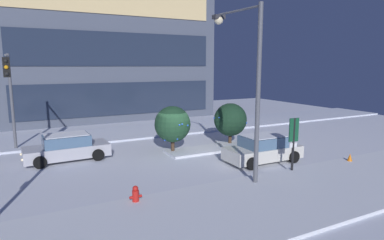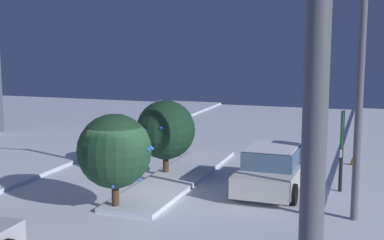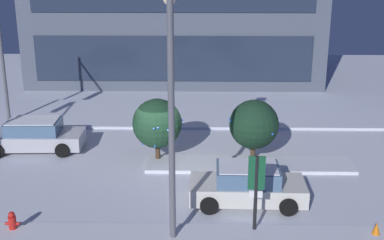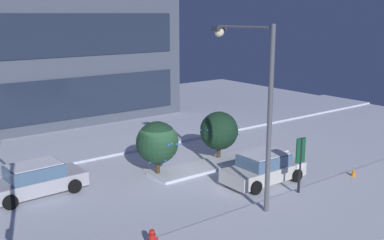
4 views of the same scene
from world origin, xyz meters
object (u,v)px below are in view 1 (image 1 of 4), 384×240
at_px(car_near, 263,149).
at_px(street_lamp_arched, 245,69).
at_px(traffic_light_corner_far_left, 9,85).
at_px(fire_hydrant, 136,196).
at_px(decorated_tree_median, 230,120).
at_px(construction_cone, 350,158).
at_px(car_far, 67,148).
at_px(parking_info_sign, 293,138).
at_px(decorated_tree_left_of_median, 173,124).

height_order(car_near, street_lamp_arched, street_lamp_arched).
xyz_separation_m(car_near, street_lamp_arched, (-2.68, -1.82, 4.39)).
bearing_deg(traffic_light_corner_far_left, fire_hydrant, 23.10).
relative_size(traffic_light_corner_far_left, decorated_tree_median, 2.12).
bearing_deg(traffic_light_corner_far_left, construction_cone, 58.59).
distance_m(street_lamp_arched, fire_hydrant, 7.13).
xyz_separation_m(car_far, construction_cone, (13.55, -7.68, -0.44)).
relative_size(parking_info_sign, construction_cone, 4.99).
relative_size(parking_info_sign, decorated_tree_median, 0.98).
relative_size(car_near, traffic_light_corner_far_left, 0.73).
relative_size(traffic_light_corner_far_left, street_lamp_arched, 0.76).
distance_m(fire_hydrant, construction_cone, 12.00).
relative_size(car_near, decorated_tree_median, 1.56).
relative_size(parking_info_sign, decorated_tree_left_of_median, 0.96).
bearing_deg(car_near, parking_info_sign, -87.12).
bearing_deg(fire_hydrant, street_lamp_arched, 4.94).
xyz_separation_m(traffic_light_corner_far_left, decorated_tree_median, (12.73, -3.34, -2.45)).
bearing_deg(street_lamp_arched, decorated_tree_left_of_median, 5.71).
relative_size(traffic_light_corner_far_left, decorated_tree_left_of_median, 2.08).
relative_size(car_far, construction_cone, 8.44).
relative_size(car_far, street_lamp_arched, 0.59).
relative_size(traffic_light_corner_far_left, parking_info_sign, 2.18).
relative_size(traffic_light_corner_far_left, fire_hydrant, 7.88).
distance_m(traffic_light_corner_far_left, fire_hydrant, 11.23).
height_order(fire_hydrant, decorated_tree_median, decorated_tree_median).
distance_m(street_lamp_arched, decorated_tree_median, 7.56).
bearing_deg(car_near, car_far, 152.26).
relative_size(fire_hydrant, construction_cone, 1.38).
xyz_separation_m(street_lamp_arched, decorated_tree_left_of_median, (-0.97, 5.81, -3.33)).
xyz_separation_m(traffic_light_corner_far_left, fire_hydrant, (4.15, -9.72, -3.80)).
relative_size(traffic_light_corner_far_left, construction_cone, 10.85).
distance_m(car_far, decorated_tree_left_of_median, 6.13).
height_order(car_far, street_lamp_arched, street_lamp_arched).
xyz_separation_m(car_near, traffic_light_corner_far_left, (-12.14, 7.44, 3.46)).
bearing_deg(parking_info_sign, construction_cone, -89.95).
bearing_deg(construction_cone, decorated_tree_left_of_median, 140.09).
height_order(car_near, decorated_tree_left_of_median, decorated_tree_left_of_median).
bearing_deg(decorated_tree_left_of_median, parking_info_sign, -58.91).
height_order(street_lamp_arched, fire_hydrant, street_lamp_arched).
xyz_separation_m(fire_hydrant, construction_cone, (12.00, -0.14, -0.09)).
xyz_separation_m(street_lamp_arched, fire_hydrant, (-5.31, -0.46, -4.74)).
bearing_deg(fire_hydrant, parking_info_sign, 0.79).
bearing_deg(street_lamp_arched, traffic_light_corner_far_left, 41.86).
distance_m(traffic_light_corner_far_left, street_lamp_arched, 13.27).
height_order(fire_hydrant, construction_cone, fire_hydrant).
height_order(traffic_light_corner_far_left, street_lamp_arched, street_lamp_arched).
distance_m(decorated_tree_median, construction_cone, 7.50).
bearing_deg(construction_cone, parking_info_sign, 176.36).
height_order(car_far, decorated_tree_left_of_median, decorated_tree_left_of_median).
distance_m(car_near, parking_info_sign, 2.40).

